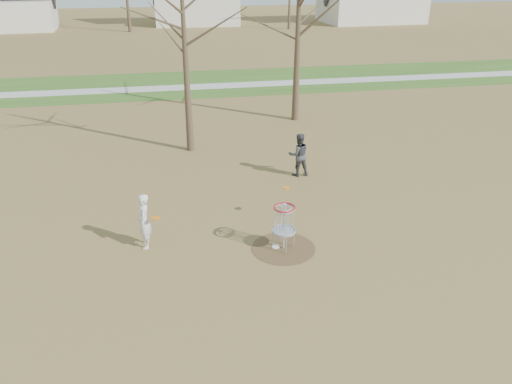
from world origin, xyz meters
The scene contains 9 objects.
ground centered at (0.00, 0.00, 0.00)m, with size 160.00×160.00×0.00m, color brown.
green_band centered at (0.00, 21.00, 0.01)m, with size 160.00×8.00×0.01m, color #2D5119.
footpath centered at (0.00, 20.00, 0.01)m, with size 160.00×1.50×0.01m, color #9E9E99.
dirt_circle centered at (0.00, 0.00, 0.01)m, with size 1.80×1.80×0.01m, color #47331E.
player_standing centered at (-3.78, 0.82, 0.80)m, with size 0.58×0.38×1.60m, color silver.
player_throwing centered at (1.77, 5.02, 0.81)m, with size 0.79×0.61×1.62m, color #39393E.
disc_grounded centered at (-0.21, 0.09, 0.02)m, with size 0.22×0.22×0.02m, color silver.
discs_in_play centered at (-1.40, 1.11, 1.06)m, with size 4.12×1.27×0.12m.
disc_golf_basket centered at (0.00, 0.00, 0.91)m, with size 0.64×0.64×1.35m.
Camera 1 is at (-2.99, -11.66, 7.36)m, focal length 35.00 mm.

